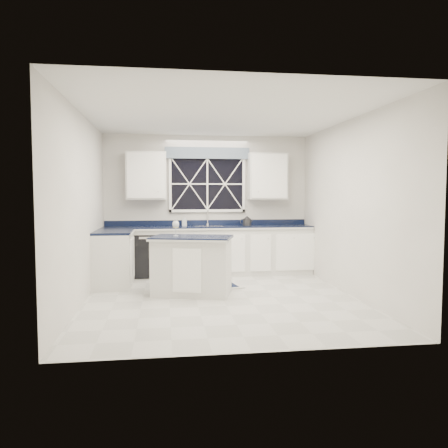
{
  "coord_description": "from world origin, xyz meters",
  "views": [
    {
      "loc": [
        -0.84,
        -6.35,
        1.56
      ],
      "look_at": [
        0.08,
        0.4,
        1.09
      ],
      "focal_mm": 35.0,
      "sensor_mm": 36.0,
      "label": 1
    }
  ],
  "objects": [
    {
      "name": "upper_cabinets",
      "position": [
        0.0,
        2.08,
        1.9
      ],
      "size": [
        3.1,
        0.34,
        0.9
      ],
      "color": "silver",
      "rests_on": "ground"
    },
    {
      "name": "soap_bottle",
      "position": [
        -0.46,
        2.08,
        1.04
      ],
      "size": [
        0.09,
        0.09,
        0.2
      ],
      "primitive_type": "imported",
      "rotation": [
        0.0,
        0.0,
        0.04
      ],
      "color": "silver",
      "rests_on": "countertop"
    },
    {
      "name": "wine_glass",
      "position": [
        -0.67,
        0.45,
        1.07
      ],
      "size": [
        0.1,
        0.1,
        0.25
      ],
      "color": "silver",
      "rests_on": "island"
    },
    {
      "name": "countertop",
      "position": [
        0.0,
        1.95,
        0.92
      ],
      "size": [
        3.98,
        0.64,
        0.04
      ],
      "primitive_type": "cube",
      "color": "black",
      "rests_on": "base_cabinets"
    },
    {
      "name": "dishwasher",
      "position": [
        -1.1,
        1.95,
        0.41
      ],
      "size": [
        0.6,
        0.58,
        0.82
      ],
      "primitive_type": "cube",
      "color": "black",
      "rests_on": "ground"
    },
    {
      "name": "window",
      "position": [
        0.0,
        2.2,
        1.83
      ],
      "size": [
        1.65,
        0.09,
        1.26
      ],
      "color": "black",
      "rests_on": "ground"
    },
    {
      "name": "base_cabinets",
      "position": [
        -0.33,
        1.78,
        0.45
      ],
      "size": [
        3.99,
        1.6,
        0.9
      ],
      "color": "silver",
      "rests_on": "ground"
    },
    {
      "name": "back_wall",
      "position": [
        0.0,
        2.25,
        1.35
      ],
      "size": [
        4.0,
        0.1,
        2.7
      ],
      "primitive_type": "cube",
      "color": "silver",
      "rests_on": "ground"
    },
    {
      "name": "ground",
      "position": [
        0.0,
        0.0,
        0.0
      ],
      "size": [
        4.5,
        4.5,
        0.0
      ],
      "primitive_type": "plane",
      "color": "beige",
      "rests_on": "ground"
    },
    {
      "name": "rug",
      "position": [
        -0.32,
        0.91,
        0.01
      ],
      "size": [
        1.58,
        1.15,
        0.02
      ],
      "rotation": [
        0.0,
        0.0,
        0.21
      ],
      "color": "#BBBBB6",
      "rests_on": "ground"
    },
    {
      "name": "island",
      "position": [
        -0.43,
        0.35,
        0.45
      ],
      "size": [
        1.36,
        1.03,
        0.9
      ],
      "rotation": [
        0.0,
        0.0,
        -0.27
      ],
      "color": "silver",
      "rests_on": "ground"
    },
    {
      "name": "faucet",
      "position": [
        0.0,
        2.14,
        1.1
      ],
      "size": [
        0.05,
        0.2,
        0.3
      ],
      "color": "silver",
      "rests_on": "countertop"
    },
    {
      "name": "kettle",
      "position": [
        0.76,
        2.02,
        1.03
      ],
      "size": [
        0.27,
        0.16,
        0.19
      ],
      "rotation": [
        0.0,
        0.0,
        -0.01
      ],
      "color": "#2A2A2C",
      "rests_on": "countertop"
    }
  ]
}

